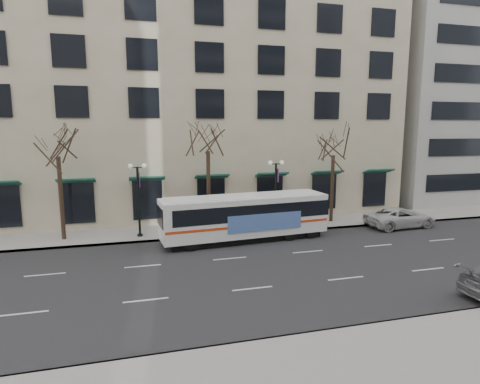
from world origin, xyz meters
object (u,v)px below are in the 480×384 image
object	(u,v)px
tree_far_mid	(208,138)
lamp_post_right	(276,191)
lamp_post_left	(139,197)
tree_far_right	(334,143)
city_bus	(246,216)
tree_far_left	(57,142)
white_pickup	(400,217)

from	to	relation	value
tree_far_mid	lamp_post_right	distance (m)	6.41
lamp_post_left	lamp_post_right	bearing A→B (deg)	0.00
tree_far_right	city_bus	size ratio (longest dim) A/B	0.69
tree_far_left	lamp_post_right	xyz separation A→B (m)	(15.01, -0.60, -3.75)
tree_far_mid	white_pickup	bearing A→B (deg)	-10.15
tree_far_mid	white_pickup	xyz separation A→B (m)	(14.52, -2.60, -6.15)
lamp_post_left	lamp_post_right	distance (m)	10.00
tree_far_mid	tree_far_right	size ratio (longest dim) A/B	1.06
city_bus	white_pickup	bearing A→B (deg)	-3.16
tree_far_left	tree_far_right	size ratio (longest dim) A/B	1.03
lamp_post_right	city_bus	size ratio (longest dim) A/B	0.45
lamp_post_right	tree_far_left	bearing A→B (deg)	177.71
tree_far_right	lamp_post_left	xyz separation A→B (m)	(-14.99, -0.60, -3.48)
tree_far_left	tree_far_mid	distance (m)	10.00
tree_far_left	tree_far_right	bearing A→B (deg)	0.00
city_bus	tree_far_left	bearing A→B (deg)	161.02
tree_far_left	city_bus	size ratio (longest dim) A/B	0.72
white_pickup	city_bus	bearing A→B (deg)	88.84
tree_far_mid	tree_far_right	world-z (taller)	tree_far_mid
tree_far_right	tree_far_mid	bearing A→B (deg)	180.00
tree_far_left	lamp_post_right	world-z (taller)	tree_far_left
city_bus	tree_far_mid	bearing A→B (deg)	118.96
tree_far_mid	lamp_post_left	distance (m)	6.40
lamp_post_right	white_pickup	size ratio (longest dim) A/B	0.95
tree_far_right	lamp_post_right	size ratio (longest dim) A/B	1.55
lamp_post_right	lamp_post_left	bearing A→B (deg)	180.00
tree_far_right	lamp_post_left	bearing A→B (deg)	-177.71
tree_far_mid	lamp_post_right	world-z (taller)	tree_far_mid
tree_far_left	tree_far_right	distance (m)	20.00
lamp_post_left	lamp_post_right	size ratio (longest dim) A/B	1.00
lamp_post_right	white_pickup	bearing A→B (deg)	-11.88
tree_far_right	lamp_post_right	world-z (taller)	tree_far_right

